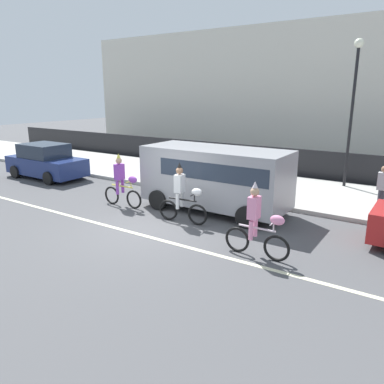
% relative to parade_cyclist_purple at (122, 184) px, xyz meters
% --- Properties ---
extents(ground_plane, '(80.00, 80.00, 0.00)m').
position_rel_parade_cyclist_purple_xyz_m(ground_plane, '(2.21, -1.29, -0.84)').
color(ground_plane, '#4C4C4F').
extents(road_centre_line, '(36.00, 0.14, 0.01)m').
position_rel_parade_cyclist_purple_xyz_m(road_centre_line, '(2.21, -1.79, -0.84)').
color(road_centre_line, beige).
rests_on(road_centre_line, ground).
extents(sidewalk_curb, '(60.00, 5.00, 0.15)m').
position_rel_parade_cyclist_purple_xyz_m(sidewalk_curb, '(2.21, 5.21, -0.77)').
color(sidewalk_curb, '#ADAAA3').
rests_on(sidewalk_curb, ground).
extents(fence_line, '(40.00, 0.08, 1.40)m').
position_rel_parade_cyclist_purple_xyz_m(fence_line, '(2.21, 8.11, -0.14)').
color(fence_line, black).
rests_on(fence_line, ground).
extents(building_backdrop, '(28.00, 8.00, 7.94)m').
position_rel_parade_cyclist_purple_xyz_m(building_backdrop, '(0.01, 16.71, 3.13)').
color(building_backdrop, beige).
rests_on(building_backdrop, ground).
extents(parade_cyclist_purple, '(1.72, 0.50, 1.92)m').
position_rel_parade_cyclist_purple_xyz_m(parade_cyclist_purple, '(0.00, 0.00, 0.00)').
color(parade_cyclist_purple, black).
rests_on(parade_cyclist_purple, ground).
extents(parade_cyclist_zebra, '(1.72, 0.50, 1.92)m').
position_rel_parade_cyclist_purple_xyz_m(parade_cyclist_zebra, '(2.79, -0.23, 0.00)').
color(parade_cyclist_zebra, black).
rests_on(parade_cyclist_zebra, ground).
extents(parade_cyclist_pink, '(1.72, 0.50, 1.92)m').
position_rel_parade_cyclist_purple_xyz_m(parade_cyclist_pink, '(5.78, -1.30, 0.00)').
color(parade_cyclist_pink, black).
rests_on(parade_cyclist_pink, ground).
extents(parked_van_grey, '(5.00, 2.22, 2.18)m').
position_rel_parade_cyclist_purple_xyz_m(parked_van_grey, '(3.06, 1.41, 0.44)').
color(parked_van_grey, '#99999E').
rests_on(parked_van_grey, ground).
extents(parked_car_navy, '(4.10, 1.92, 1.64)m').
position_rel_parade_cyclist_purple_xyz_m(parked_car_navy, '(-6.35, 1.44, -0.06)').
color(parked_car_navy, navy).
rests_on(parked_car_navy, ground).
extents(street_lamp_post, '(0.36, 0.36, 5.86)m').
position_rel_parade_cyclist_purple_xyz_m(street_lamp_post, '(6.07, 7.03, 3.15)').
color(street_lamp_post, black).
rests_on(street_lamp_post, sidewalk_curb).
extents(pedestrian_onlooker, '(0.32, 0.20, 1.62)m').
position_rel_parade_cyclist_purple_xyz_m(pedestrian_onlooker, '(7.90, 3.45, 0.17)').
color(pedestrian_onlooker, '#33333D').
rests_on(pedestrian_onlooker, sidewalk_curb).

